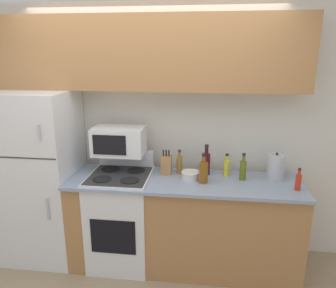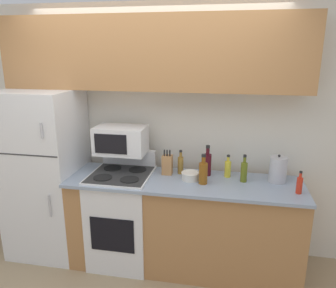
% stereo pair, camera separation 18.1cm
% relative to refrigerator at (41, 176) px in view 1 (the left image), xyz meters
% --- Properties ---
extents(ground_plane, '(12.00, 12.00, 0.00)m').
position_rel_refrigerator_xyz_m(ground_plane, '(1.10, -0.34, -0.86)').
color(ground_plane, tan).
extents(wall_back, '(8.00, 0.05, 2.55)m').
position_rel_refrigerator_xyz_m(wall_back, '(1.10, 0.37, 0.41)').
color(wall_back, silver).
rests_on(wall_back, ground_plane).
extents(lower_cabinets, '(2.19, 0.64, 0.92)m').
position_rel_refrigerator_xyz_m(lower_cabinets, '(1.46, -0.04, -0.40)').
color(lower_cabinets, '#B27A47').
rests_on(lower_cabinets, ground_plane).
extents(refrigerator, '(0.72, 0.70, 1.73)m').
position_rel_refrigerator_xyz_m(refrigerator, '(0.00, 0.00, 0.00)').
color(refrigerator, white).
rests_on(refrigerator, ground_plane).
extents(upper_cabinets, '(2.91, 0.32, 0.68)m').
position_rel_refrigerator_xyz_m(upper_cabinets, '(1.10, 0.19, 1.20)').
color(upper_cabinets, '#B27A47').
rests_on(upper_cabinets, refrigerator).
extents(stove, '(0.58, 0.62, 1.10)m').
position_rel_refrigerator_xyz_m(stove, '(0.84, -0.05, -0.38)').
color(stove, white).
rests_on(stove, ground_plane).
extents(microwave, '(0.50, 0.32, 0.27)m').
position_rel_refrigerator_xyz_m(microwave, '(0.80, 0.09, 0.38)').
color(microwave, white).
rests_on(microwave, stove).
extents(knife_block, '(0.10, 0.09, 0.25)m').
position_rel_refrigerator_xyz_m(knife_block, '(1.27, 0.08, 0.16)').
color(knife_block, '#B27A47').
rests_on(knife_block, lower_cabinets).
extents(bowl, '(0.17, 0.17, 0.08)m').
position_rel_refrigerator_xyz_m(bowl, '(1.51, -0.03, 0.10)').
color(bowl, silver).
rests_on(bowl, lower_cabinets).
extents(bottle_hot_sauce, '(0.05, 0.05, 0.20)m').
position_rel_refrigerator_xyz_m(bottle_hot_sauce, '(2.46, -0.16, 0.14)').
color(bottle_hot_sauce, red).
rests_on(bottle_hot_sauce, lower_cabinets).
extents(bottle_wine_red, '(0.08, 0.08, 0.30)m').
position_rel_refrigerator_xyz_m(bottle_wine_red, '(1.66, 0.12, 0.18)').
color(bottle_wine_red, '#470F19').
rests_on(bottle_wine_red, lower_cabinets).
extents(bottle_vinegar, '(0.06, 0.06, 0.24)m').
position_rel_refrigerator_xyz_m(bottle_vinegar, '(1.40, 0.12, 0.15)').
color(bottle_vinegar, olive).
rests_on(bottle_vinegar, lower_cabinets).
extents(bottle_whiskey, '(0.08, 0.08, 0.28)m').
position_rel_refrigerator_xyz_m(bottle_whiskey, '(1.64, -0.10, 0.17)').
color(bottle_whiskey, brown).
rests_on(bottle_whiskey, lower_cabinets).
extents(bottle_olive_oil, '(0.06, 0.06, 0.26)m').
position_rel_refrigerator_xyz_m(bottle_olive_oil, '(2.00, 0.02, 0.16)').
color(bottle_olive_oil, '#5B6619').
rests_on(bottle_olive_oil, lower_cabinets).
extents(bottle_cooking_spray, '(0.06, 0.06, 0.22)m').
position_rel_refrigerator_xyz_m(bottle_cooking_spray, '(1.85, 0.11, 0.15)').
color(bottle_cooking_spray, gold).
rests_on(bottle_cooking_spray, lower_cabinets).
extents(kettle, '(0.16, 0.16, 0.26)m').
position_rel_refrigerator_xyz_m(kettle, '(2.31, 0.08, 0.18)').
color(kettle, '#B7B7BC').
rests_on(kettle, lower_cabinets).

